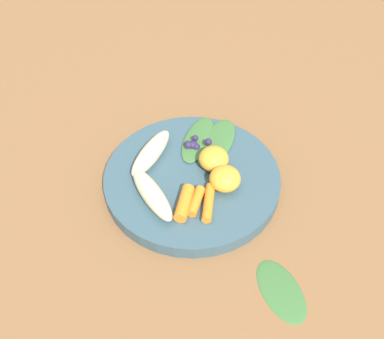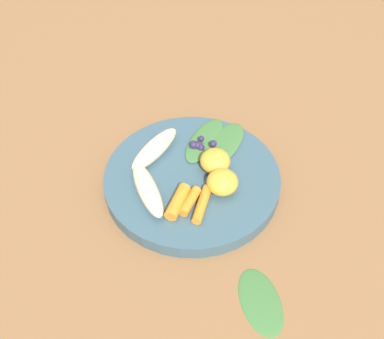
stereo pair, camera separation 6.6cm
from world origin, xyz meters
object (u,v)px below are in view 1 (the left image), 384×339
Objects in this scene: bowl at (192,179)px; kale_leaf_stray at (281,290)px; banana_peeled_right at (151,153)px; orange_segment_near at (214,159)px; banana_peeled_left at (152,194)px.

kale_leaf_stray is (0.22, -0.01, -0.01)m from bowl.
bowl is 0.08m from banana_peeled_right.
orange_segment_near is at bearing 106.28° from banana_peeled_right.
banana_peeled_left is at bearing -88.46° from orange_segment_near.
banana_peeled_right is at bearing -161.23° from kale_leaf_stray.
bowl is 2.49× the size of banana_peeled_right.
banana_peeled_right is at bearing -134.57° from orange_segment_near.
banana_peeled_right is 1.15× the size of kale_leaf_stray.
banana_peeled_left is 2.36× the size of orange_segment_near.
banana_peeled_right is 0.29m from kale_leaf_stray.
banana_peeled_right is at bearing 153.42° from banana_peeled_left.
banana_peeled_right is (-0.06, -0.03, 0.03)m from bowl.
orange_segment_near reaches higher than banana_peeled_left.
banana_peeled_left reaches higher than kale_leaf_stray.
banana_peeled_left reaches higher than bowl.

